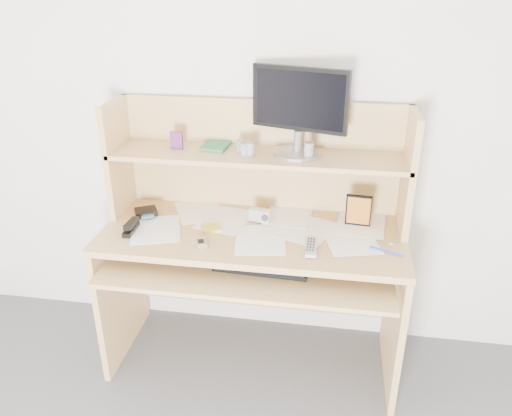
# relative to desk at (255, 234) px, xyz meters

# --- Properties ---
(back_wall) EXTENTS (3.60, 0.04, 2.50)m
(back_wall) POSITION_rel_desk_xyz_m (0.00, 0.24, 0.56)
(back_wall) COLOR white
(back_wall) RESTS_ON floor
(desk) EXTENTS (1.40, 0.70, 1.30)m
(desk) POSITION_rel_desk_xyz_m (0.00, 0.00, 0.00)
(desk) COLOR tan
(desk) RESTS_ON floor
(paper_clutter) EXTENTS (1.32, 0.54, 0.01)m
(paper_clutter) POSITION_rel_desk_xyz_m (0.00, -0.08, 0.06)
(paper_clutter) COLOR white
(paper_clutter) RESTS_ON desk
(keyboard) EXTENTS (0.42, 0.17, 0.03)m
(keyboard) POSITION_rel_desk_xyz_m (0.07, -0.23, -0.03)
(keyboard) COLOR black
(keyboard) RESTS_ON desk
(tv_remote) EXTENTS (0.06, 0.17, 0.02)m
(tv_remote) POSITION_rel_desk_xyz_m (0.28, -0.21, 0.07)
(tv_remote) COLOR #A8A9A3
(tv_remote) RESTS_ON paper_clutter
(flip_phone) EXTENTS (0.07, 0.09, 0.02)m
(flip_phone) POSITION_rel_desk_xyz_m (-0.20, -0.24, 0.07)
(flip_phone) COLOR #A1A2A4
(flip_phone) RESTS_ON paper_clutter
(stapler) EXTENTS (0.04, 0.14, 0.04)m
(stapler) POSITION_rel_desk_xyz_m (-0.56, -0.17, 0.08)
(stapler) COLOR black
(stapler) RESTS_ON paper_clutter
(wallet) EXTENTS (0.13, 0.13, 0.03)m
(wallet) POSITION_rel_desk_xyz_m (-0.55, 0.01, 0.07)
(wallet) COLOR black
(wallet) RESTS_ON paper_clutter
(sticky_note_pad) EXTENTS (0.11, 0.11, 0.01)m
(sticky_note_pad) POSITION_rel_desk_xyz_m (-0.20, -0.09, 0.06)
(sticky_note_pad) COLOR #FFEE43
(sticky_note_pad) RESTS_ON desk
(digital_camera) EXTENTS (0.11, 0.06, 0.06)m
(digital_camera) POSITION_rel_desk_xyz_m (0.02, 0.02, 0.09)
(digital_camera) COLOR silver
(digital_camera) RESTS_ON paper_clutter
(game_case) EXTENTS (0.12, 0.03, 0.17)m
(game_case) POSITION_rel_desk_xyz_m (0.48, 0.04, 0.14)
(game_case) COLOR black
(game_case) RESTS_ON paper_clutter
(blue_pen) EXTENTS (0.14, 0.07, 0.01)m
(blue_pen) POSITION_rel_desk_xyz_m (0.60, -0.19, 0.07)
(blue_pen) COLOR blue
(blue_pen) RESTS_ON paper_clutter
(card_box) EXTENTS (0.06, 0.02, 0.08)m
(card_box) POSITION_rel_desk_xyz_m (-0.39, 0.07, 0.43)
(card_box) COLOR maroon
(card_box) RESTS_ON desk
(shelf_book) EXTENTS (0.13, 0.17, 0.02)m
(shelf_book) POSITION_rel_desk_xyz_m (-0.21, 0.12, 0.39)
(shelf_book) COLOR #2E7339
(shelf_book) RESTS_ON desk
(chip_stack_a) EXTENTS (0.05, 0.05, 0.06)m
(chip_stack_a) POSITION_rel_desk_xyz_m (-0.05, 0.03, 0.41)
(chip_stack_a) COLOR black
(chip_stack_a) RESTS_ON desk
(chip_stack_b) EXTENTS (0.05, 0.05, 0.06)m
(chip_stack_b) POSITION_rel_desk_xyz_m (-0.03, 0.03, 0.42)
(chip_stack_b) COLOR silver
(chip_stack_b) RESTS_ON desk
(chip_stack_c) EXTENTS (0.06, 0.06, 0.05)m
(chip_stack_c) POSITION_rel_desk_xyz_m (-0.08, 0.08, 0.41)
(chip_stack_c) COLOR black
(chip_stack_c) RESTS_ON desk
(chip_stack_d) EXTENTS (0.04, 0.04, 0.07)m
(chip_stack_d) POSITION_rel_desk_xyz_m (0.24, 0.03, 0.42)
(chip_stack_d) COLOR white
(chip_stack_d) RESTS_ON desk
(monitor) EXTENTS (0.44, 0.23, 0.39)m
(monitor) POSITION_rel_desk_xyz_m (0.18, 0.10, 0.60)
(monitor) COLOR #9E9EA3
(monitor) RESTS_ON desk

